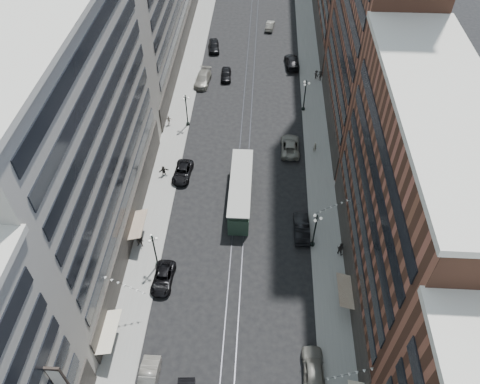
% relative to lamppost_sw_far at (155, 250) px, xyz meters
% --- Properties ---
extents(ground, '(220.00, 220.00, 0.00)m').
position_rel_lamppost_sw_far_xyz_m(ground, '(9.20, 32.00, -3.10)').
color(ground, black).
rests_on(ground, ground).
extents(sidewalk_west, '(4.00, 180.00, 0.15)m').
position_rel_lamppost_sw_far_xyz_m(sidewalk_west, '(-1.80, 42.00, -3.02)').
color(sidewalk_west, gray).
rests_on(sidewalk_west, ground).
extents(sidewalk_east, '(4.00, 180.00, 0.15)m').
position_rel_lamppost_sw_far_xyz_m(sidewalk_east, '(20.20, 42.00, -3.02)').
color(sidewalk_east, gray).
rests_on(sidewalk_east, ground).
extents(rail_west, '(0.12, 180.00, 0.02)m').
position_rel_lamppost_sw_far_xyz_m(rail_west, '(8.50, 42.00, -3.09)').
color(rail_west, '#2D2D33').
rests_on(rail_west, ground).
extents(rail_east, '(0.12, 180.00, 0.02)m').
position_rel_lamppost_sw_far_xyz_m(rail_east, '(9.90, 42.00, -3.09)').
color(rail_east, '#2D2D33').
rests_on(rail_east, ground).
extents(building_west_mid, '(8.00, 36.00, 28.00)m').
position_rel_lamppost_sw_far_xyz_m(building_west_mid, '(-7.80, 5.00, 10.90)').
color(building_west_mid, gray).
rests_on(building_west_mid, ground).
extents(building_east_mid, '(8.00, 30.00, 24.00)m').
position_rel_lamppost_sw_far_xyz_m(building_east_mid, '(26.20, -0.00, 8.90)').
color(building_east_mid, brown).
rests_on(building_east_mid, ground).
extents(lamppost_sw_far, '(1.03, 1.14, 5.52)m').
position_rel_lamppost_sw_far_xyz_m(lamppost_sw_far, '(0.00, 0.00, 0.00)').
color(lamppost_sw_far, black).
rests_on(lamppost_sw_far, sidewalk_west).
extents(lamppost_sw_mid, '(1.03, 1.14, 5.52)m').
position_rel_lamppost_sw_far_xyz_m(lamppost_sw_mid, '(0.00, 27.00, 0.00)').
color(lamppost_sw_mid, black).
rests_on(lamppost_sw_mid, sidewalk_west).
extents(lamppost_se_far, '(1.03, 1.14, 5.52)m').
position_rel_lamppost_sw_far_xyz_m(lamppost_se_far, '(18.40, 4.00, 0.00)').
color(lamppost_se_far, black).
rests_on(lamppost_se_far, sidewalk_east).
extents(lamppost_se_mid, '(1.03, 1.14, 5.52)m').
position_rel_lamppost_sw_far_xyz_m(lamppost_se_mid, '(18.40, 32.00, 0.00)').
color(lamppost_se_mid, black).
rests_on(lamppost_se_mid, sidewalk_east).
extents(streetcar, '(2.79, 12.61, 3.49)m').
position_rel_lamppost_sw_far_xyz_m(streetcar, '(9.20, 11.26, -1.49)').
color(streetcar, '#263C2E').
rests_on(streetcar, ground).
extents(car_1, '(1.75, 4.97, 1.63)m').
position_rel_lamppost_sw_far_xyz_m(car_1, '(1.60, -13.93, -2.28)').
color(car_1, slate).
rests_on(car_1, ground).
extents(car_2, '(2.45, 4.96, 1.36)m').
position_rel_lamppost_sw_far_xyz_m(car_2, '(1.04, -2.15, -2.42)').
color(car_2, black).
rests_on(car_2, ground).
extents(car_4, '(2.21, 5.30, 1.79)m').
position_rel_lamppost_sw_far_xyz_m(car_4, '(17.60, -12.02, -2.20)').
color(car_4, slate).
rests_on(car_4, ground).
extents(pedestrian_2, '(1.00, 0.64, 1.94)m').
position_rel_lamppost_sw_far_xyz_m(pedestrian_2, '(-2.55, 2.68, -1.97)').
color(pedestrian_2, black).
rests_on(pedestrian_2, sidewalk_west).
extents(car_7, '(2.72, 5.26, 1.42)m').
position_rel_lamppost_sw_far_xyz_m(car_7, '(0.80, 15.44, -2.39)').
color(car_7, black).
rests_on(car_7, ground).
extents(car_8, '(2.94, 6.10, 1.71)m').
position_rel_lamppost_sw_far_xyz_m(car_8, '(1.06, 39.20, -2.24)').
color(car_8, gray).
rests_on(car_8, ground).
extents(car_9, '(2.59, 5.13, 1.68)m').
position_rel_lamppost_sw_far_xyz_m(car_9, '(1.92, 50.86, -2.26)').
color(car_9, black).
rests_on(car_9, ground).
extents(car_10, '(1.91, 5.27, 1.73)m').
position_rel_lamppost_sw_far_xyz_m(car_10, '(17.10, 6.02, -2.23)').
color(car_10, black).
rests_on(car_10, ground).
extents(car_11, '(2.69, 5.81, 1.61)m').
position_rel_lamppost_sw_far_xyz_m(car_11, '(16.00, 21.85, -2.29)').
color(car_11, gray).
rests_on(car_11, ground).
extents(car_12, '(2.86, 6.03, 1.70)m').
position_rel_lamppost_sw_far_xyz_m(car_12, '(16.83, 45.82, -2.25)').
color(car_12, black).
rests_on(car_12, ground).
extents(car_13, '(1.97, 4.50, 1.51)m').
position_rel_lamppost_sw_far_xyz_m(car_13, '(5.01, 40.95, -2.34)').
color(car_13, black).
rests_on(car_13, ground).
extents(car_14, '(2.04, 4.50, 1.43)m').
position_rel_lamppost_sw_far_xyz_m(car_14, '(12.65, 60.09, -2.38)').
color(car_14, slate).
rests_on(car_14, ground).
extents(pedestrian_5, '(1.47, 0.97, 1.54)m').
position_rel_lamppost_sw_far_xyz_m(pedestrian_5, '(-1.84, 15.38, -2.18)').
color(pedestrian_5, black).
rests_on(pedestrian_5, sidewalk_west).
extents(pedestrian_6, '(1.01, 0.58, 1.63)m').
position_rel_lamppost_sw_far_xyz_m(pedestrian_6, '(-2.97, 26.90, -2.13)').
color(pedestrian_6, '#A89B8B').
rests_on(pedestrian_6, sidewalk_west).
extents(pedestrian_7, '(1.04, 0.93, 1.89)m').
position_rel_lamppost_sw_far_xyz_m(pedestrian_7, '(21.60, 2.91, -2.00)').
color(pedestrian_7, black).
rests_on(pedestrian_7, sidewalk_east).
extents(pedestrian_8, '(0.72, 0.65, 1.65)m').
position_rel_lamppost_sw_far_xyz_m(pedestrian_8, '(19.61, 21.58, -2.12)').
color(pedestrian_8, gray).
rests_on(pedestrian_8, sidewalk_east).
extents(pedestrian_9, '(1.31, 0.83, 1.89)m').
position_rel_lamppost_sw_far_xyz_m(pedestrian_9, '(21.70, 40.93, -2.00)').
color(pedestrian_9, black).
rests_on(pedestrian_9, sidewalk_east).
extents(pedestrian_extra_0, '(0.86, 1.06, 1.53)m').
position_rel_lamppost_sw_far_xyz_m(pedestrian_extra_0, '(21.03, 41.57, -2.18)').
color(pedestrian_extra_0, black).
rests_on(pedestrian_extra_0, sidewalk_east).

